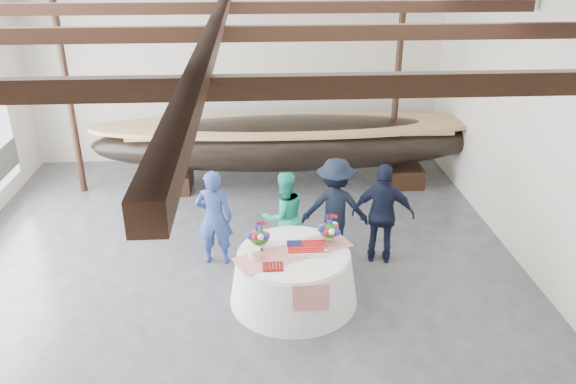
{
  "coord_description": "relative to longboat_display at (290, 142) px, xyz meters",
  "views": [
    {
      "loc": [
        0.39,
        -7.64,
        5.29
      ],
      "look_at": [
        0.94,
        1.16,
        1.23
      ],
      "focal_mm": 35.0,
      "sensor_mm": 36.0,
      "label": 1
    }
  ],
  "objects": [
    {
      "name": "pavilion_structure",
      "position": [
        -1.18,
        -3.46,
        2.95
      ],
      "size": [
        9.8,
        11.76,
        4.5
      ],
      "color": "black",
      "rests_on": "ground"
    },
    {
      "name": "guest_man_right",
      "position": [
        1.38,
        -3.36,
        -0.14
      ],
      "size": [
        1.14,
        0.67,
        1.83
      ],
      "primitive_type": "imported",
      "rotation": [
        0.0,
        0.0,
        2.92
      ],
      "color": "black",
      "rests_on": "ground"
    },
    {
      "name": "guest_man_left",
      "position": [
        0.59,
        -3.07,
        -0.14
      ],
      "size": [
        1.25,
        0.81,
        1.83
      ],
      "primitive_type": "imported",
      "rotation": [
        0.0,
        0.0,
        3.03
      ],
      "color": "black",
      "rests_on": "ground"
    },
    {
      "name": "banquet_table",
      "position": [
        -0.24,
        -4.44,
        -0.62
      ],
      "size": [
        2.01,
        2.01,
        0.86
      ],
      "color": "white",
      "rests_on": "ground"
    },
    {
      "name": "floor",
      "position": [
        -1.18,
        -4.2,
        -1.05
      ],
      "size": [
        10.0,
        12.0,
        0.01
      ],
      "primitive_type": "cube",
      "color": "#3D3D42",
      "rests_on": "ground"
    },
    {
      "name": "guest_woman_blue",
      "position": [
        -1.52,
        -3.22,
        -0.18
      ],
      "size": [
        0.66,
        0.46,
        1.74
      ],
      "primitive_type": "imported",
      "rotation": [
        0.0,
        0.0,
        3.07
      ],
      "color": "navy",
      "rests_on": "ground"
    },
    {
      "name": "wall_back",
      "position": [
        -1.18,
        1.8,
        1.2
      ],
      "size": [
        10.0,
        0.02,
        4.5
      ],
      "primitive_type": "cube",
      "color": "silver",
      "rests_on": "ground"
    },
    {
      "name": "longboat_display",
      "position": [
        0.0,
        0.0,
        0.0
      ],
      "size": [
        8.8,
        1.76,
        1.65
      ],
      "color": "black",
      "rests_on": "ground"
    },
    {
      "name": "ceiling",
      "position": [
        -1.18,
        -4.2,
        3.45
      ],
      "size": [
        10.0,
        12.0,
        0.01
      ],
      "primitive_type": "cube",
      "color": "white",
      "rests_on": "wall_back"
    },
    {
      "name": "wall_right",
      "position": [
        3.82,
        -4.2,
        1.2
      ],
      "size": [
        0.02,
        12.0,
        4.5
      ],
      "primitive_type": "cube",
      "color": "silver",
      "rests_on": "ground"
    },
    {
      "name": "guest_woman_teal",
      "position": [
        -0.32,
        -3.15,
        -0.23
      ],
      "size": [
        0.97,
        0.86,
        1.64
      ],
      "primitive_type": "imported",
      "rotation": [
        0.0,
        0.0,
        3.51
      ],
      "color": "#21AD8C",
      "rests_on": "ground"
    },
    {
      "name": "tabletop_items",
      "position": [
        -0.25,
        -4.3,
        -0.05
      ],
      "size": [
        1.92,
        1.26,
        0.4
      ],
      "color": "red",
      "rests_on": "banquet_table"
    }
  ]
}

